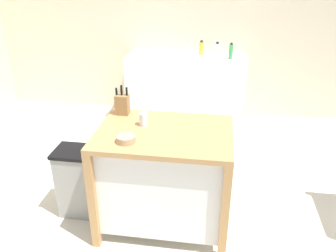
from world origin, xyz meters
The scene contains 12 objects.
ground_plane centered at (0.00, 0.00, 0.00)m, with size 6.47×6.47×0.00m, color beige.
wall_back centered at (0.00, 2.53, 1.30)m, with size 5.47×0.10×2.60m, color beige.
kitchen_island centered at (0.15, -0.05, 0.49)m, with size 1.04×0.76×0.88m.
knife_block centered at (-0.25, 0.23, 0.97)m, with size 0.11×0.09×0.25m.
bowl_ceramic_small centered at (-0.09, -0.26, 0.91)m, with size 0.14×0.14×0.05m.
drinking_cup centered at (-0.02, 0.03, 0.93)m, with size 0.07×0.07×0.10m.
trash_bin centered at (-0.61, -0.01, 0.32)m, with size 0.36×0.28×0.63m.
sink_counter centered at (0.10, 2.18, 0.46)m, with size 1.60×0.60×0.92m.
sink_faucet centered at (0.10, 2.32, 1.03)m, with size 0.02×0.02×0.22m.
bottle_hand_soap centered at (0.68, 2.10, 1.01)m, with size 0.05×0.05×0.21m.
bottle_dish_soap centered at (0.51, 2.19, 1.01)m, with size 0.06×0.06×0.20m.
bottle_spray_cleaner centered at (0.29, 2.29, 1.00)m, with size 0.06×0.06×0.19m.
Camera 1 is at (0.53, -2.38, 2.05)m, focal length 36.83 mm.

